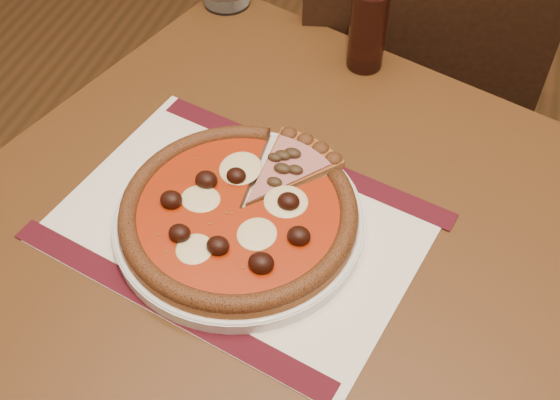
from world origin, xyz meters
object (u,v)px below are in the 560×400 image
(table, at_px, (276,272))
(chair_far, at_px, (408,88))
(pizza, at_px, (238,211))
(bottle, at_px, (368,25))
(plate, at_px, (239,221))

(table, bearing_deg, chair_far, 81.62)
(pizza, height_order, bottle, bottle)
(table, relative_size, plate, 3.15)
(table, xyz_separation_m, plate, (-0.04, -0.01, 0.11))
(chair_far, relative_size, bottle, 4.78)
(chair_far, xyz_separation_m, pizza, (-0.13, -0.61, 0.26))
(table, xyz_separation_m, bottle, (0.03, 0.36, 0.18))
(chair_far, xyz_separation_m, bottle, (-0.06, -0.24, 0.30))
(table, height_order, plate, plate)
(pizza, xyz_separation_m, bottle, (0.08, 0.37, 0.04))
(bottle, bearing_deg, table, -95.13)
(bottle, bearing_deg, plate, -101.52)
(chair_far, height_order, bottle, bottle)
(plate, height_order, pizza, pizza)
(table, relative_size, pizza, 3.34)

